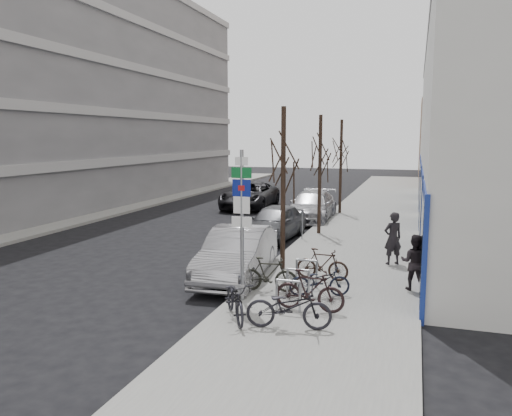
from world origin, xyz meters
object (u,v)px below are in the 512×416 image
Objects in this scene: highway_sign_pole at (242,216)px; parked_car_front at (237,254)px; parked_car_back at (312,206)px; tree_far at (341,144)px; lane_car at (250,195)px; meter_front at (265,248)px; bike_mid_inner at (268,274)px; bike_near_left at (235,296)px; tree_mid at (320,146)px; bike_near_right at (310,290)px; bike_far_inner at (322,264)px; bike_rack at (298,280)px; meter_mid at (302,221)px; parked_car_mid at (275,222)px; pedestrian_far at (414,262)px; meter_back at (325,205)px; pedestrian_near at (393,238)px; bike_far_curb at (289,303)px; bike_mid_curb at (320,278)px.

highway_sign_pole is 3.04m from parked_car_front.
highway_sign_pole is at bearing -86.60° from parked_car_back.
tree_far is 0.92× the size of lane_car.
lane_car is (-5.49, 14.77, -0.09)m from meter_front.
lane_car is (-6.19, 16.82, 0.17)m from bike_mid_inner.
bike_near_left is at bearing -77.32° from highway_sign_pole.
tree_far is at bearing 88.09° from meter_front.
tree_mid reaches higher than bike_near_right.
parked_car_back is at bearing 16.36° from bike_far_inner.
tree_far reaches higher than bike_near_right.
highway_sign_pole is 2.36m from bike_rack.
meter_front is 5.50m from meter_mid.
parked_car_front is at bearing -98.91° from tree_mid.
pedestrian_far is (5.93, -6.38, 0.20)m from parked_car_mid.
meter_back is 0.76× the size of bike_mid_inner.
pedestrian_far is at bearing -61.14° from tree_mid.
highway_sign_pole is 2.25× the size of bike_near_left.
meter_front is at bearing -90.00° from meter_back.
lane_car is at bearing 127.41° from tree_mid.
bike_mid_inner is at bearing -71.62° from lane_car.
pedestrian_near is (3.92, -3.30, 0.15)m from meter_mid.
highway_sign_pole is 2.50× the size of bike_mid_inner.
parked_car_back is at bearing 89.26° from parked_car_mid.
bike_near_left is 0.41× the size of parked_car_mid.
bike_mid_inner is at bearing -89.07° from tree_far.
bike_near_right is at bearing 57.06° from pedestrian_far.
highway_sign_pole is 2.12× the size of bike_far_curb.
bike_near_left is 1.14× the size of bike_far_inner.
meter_front is 0.21× the size of lane_car.
meter_front is 0.69× the size of pedestrian_near.
bike_mid_inner reaches higher than bike_rack.
parked_car_front is (-0.75, -11.65, -0.10)m from meter_back.
meter_mid is 6.24m from bike_far_inner.
meter_back reaches higher than bike_mid_curb.
tree_far reaches higher than bike_far_inner.
meter_front reaches higher than bike_mid_inner.
pedestrian_near is (3.92, 2.20, 0.15)m from meter_front.
bike_far_inner is (-0.20, 2.87, -0.05)m from bike_near_right.
parked_car_mid reaches higher than meter_front.
pedestrian_far reaches higher than bike_rack.
parked_car_back is at bearing 93.82° from meter_front.
bike_far_curb reaches higher than bike_mid_inner.
bike_mid_inner is (0.70, -7.55, -0.26)m from meter_mid.
meter_mid is (-0.45, -1.50, -3.19)m from tree_mid.
parked_car_back is (-1.20, 4.25, -3.32)m from tree_mid.
parked_car_back is (-0.75, 11.25, -0.13)m from meter_front.
meter_front is 4.42m from bike_near_left.
bike_near_right reaches higher than bike_mid_inner.
bike_mid_curb is at bearing -61.33° from parked_car_mid.
highway_sign_pole is at bearing -90.69° from tree_far.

